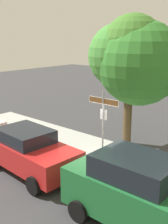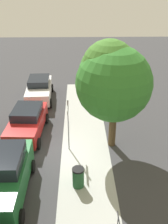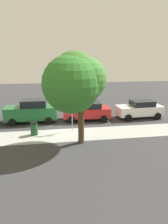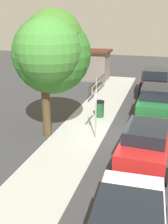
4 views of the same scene
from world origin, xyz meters
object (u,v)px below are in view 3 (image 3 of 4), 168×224
at_px(shade_tree, 75,80).
at_px(car_white, 140,109).
at_px(car_green, 32,111).
at_px(trash_bin, 34,128).
at_px(car_red, 87,111).
at_px(street_sign, 72,105).

bearing_deg(shade_tree, car_white, -145.16).
bearing_deg(car_green, trash_bin, 97.81).
height_order(car_white, car_red, car_red).
xyz_separation_m(shade_tree, trash_bin, (2.90, -1.69, -3.68)).
bearing_deg(shade_tree, car_green, -55.30).
bearing_deg(car_red, trash_bin, 37.03).
height_order(shade_tree, car_green, shade_tree).
bearing_deg(street_sign, trash_bin, 9.80).
bearing_deg(car_red, shade_tree, 74.47).
bearing_deg(car_red, car_green, 1.75).
xyz_separation_m(car_red, trash_bin, (4.49, 3.01, -0.36)).
bearing_deg(street_sign, car_white, -159.86).
height_order(shade_tree, car_red, shade_tree).
xyz_separation_m(shade_tree, car_green, (3.34, -4.82, -3.16)).
distance_m(car_red, car_green, 4.94).
bearing_deg(shade_tree, street_sign, -89.68).
xyz_separation_m(street_sign, shade_tree, (-0.01, 2.19, 2.13)).
distance_m(shade_tree, car_red, 5.97).
xyz_separation_m(car_white, car_green, (9.99, -0.19, 0.16)).
relative_size(shade_tree, car_white, 1.39).
distance_m(street_sign, car_white, 7.20).
bearing_deg(trash_bin, shade_tree, 149.79).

